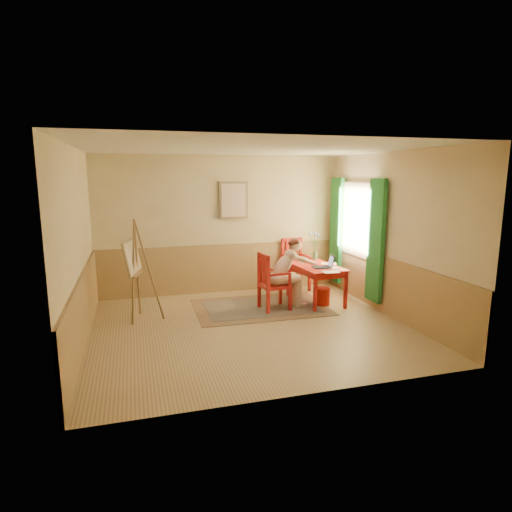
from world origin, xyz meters
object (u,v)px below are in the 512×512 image
object	(u,v)px
chair_back	(295,264)
laptop	(325,265)
chair_left	(272,282)
easel	(134,261)
table	(316,270)
figure	(287,270)

from	to	relation	value
chair_back	laptop	bearing A→B (deg)	-85.41
chair_left	easel	size ratio (longest dim) A/B	0.61
table	figure	xyz separation A→B (m)	(-0.65, -0.19, 0.08)
easel	laptop	bearing A→B (deg)	-2.43
table	easel	world-z (taller)	easel
figure	easel	xyz separation A→B (m)	(-2.65, 0.11, 0.30)
table	figure	world-z (taller)	figure
laptop	chair_back	bearing A→B (deg)	94.59
table	chair_left	xyz separation A→B (m)	(-0.96, -0.23, -0.11)
table	chair_back	world-z (taller)	chair_back
chair_left	laptop	distance (m)	1.06
chair_left	figure	world-z (taller)	figure
figure	easel	size ratio (longest dim) A/B	0.76
table	figure	distance (m)	0.68
laptop	easel	world-z (taller)	easel
chair_left	easel	distance (m)	2.40
laptop	easel	distance (m)	3.39
figure	easel	world-z (taller)	easel
figure	laptop	distance (m)	0.73
chair_back	laptop	size ratio (longest dim) A/B	2.71
table	chair_back	bearing A→B (deg)	91.48
table	chair_left	bearing A→B (deg)	-166.64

